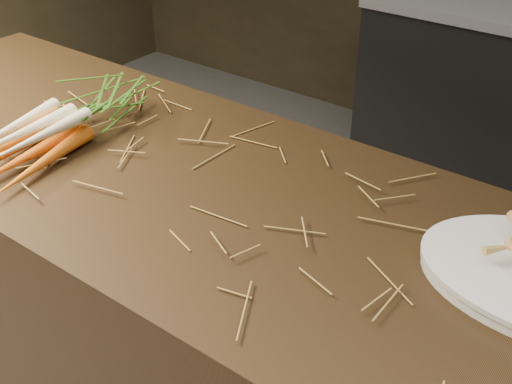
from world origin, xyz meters
TOP-DOWN VIEW (x-y plane):
  - main_counter at (0.00, 0.30)m, footprint 2.40×0.70m
  - straw_bedding at (0.00, 0.30)m, footprint 1.40×0.60m
  - root_veg_bunch at (-0.47, 0.29)m, footprint 0.24×0.57m

SIDE VIEW (x-z plane):
  - main_counter at x=0.00m, z-range 0.00..0.90m
  - straw_bedding at x=0.00m, z-range 0.90..0.92m
  - root_veg_bunch at x=-0.47m, z-range 0.90..1.00m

